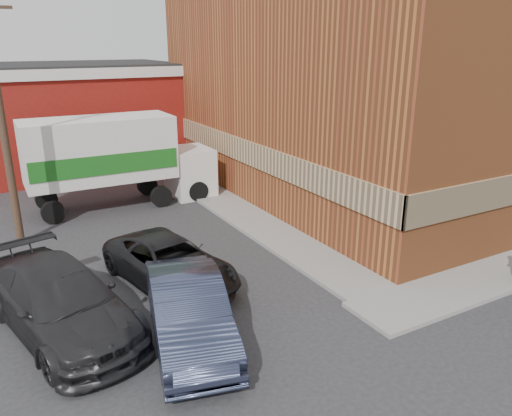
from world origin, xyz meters
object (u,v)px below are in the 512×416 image
suv_a (170,263)px  box_truck (118,155)px  brick_building (377,87)px  warehouse (23,119)px  suv_b (61,301)px  sedan (189,311)px

suv_a → box_truck: size_ratio=0.62×
suv_a → brick_building: bearing=12.4°
warehouse → suv_b: 17.78m
box_truck → warehouse: bearing=108.4°
suv_a → box_truck: box_truck is taller
warehouse → sedan: size_ratio=3.45×
brick_building → sedan: 16.11m
warehouse → suv_b: (-1.14, -17.63, -2.00)m
brick_building → suv_a: brick_building is taller
sedan → box_truck: box_truck is taller
sedan → box_truck: 11.16m
suv_b → box_truck: size_ratio=0.73×
sedan → brick_building: bearing=46.4°
suv_a → warehouse: bearing=85.4°
warehouse → box_truck: warehouse is taller
sedan → suv_a: size_ratio=0.99×
brick_building → sedan: bearing=-147.1°
warehouse → sedan: (1.38, -19.50, -2.03)m
suv_b → sedan: bearing=-49.8°
brick_building → box_truck: size_ratio=2.37×
warehouse → sedan: warehouse is taller
suv_b → box_truck: box_truck is taller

